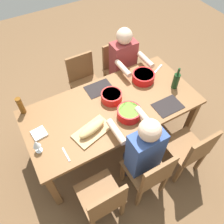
# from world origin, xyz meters

# --- Properties ---
(ground_plane) EXTENTS (8.00, 8.00, 0.00)m
(ground_plane) POSITION_xyz_m (0.00, 0.00, 0.00)
(ground_plane) COLOR brown
(dining_table) EXTENTS (2.00, 0.95, 0.74)m
(dining_table) POSITION_xyz_m (0.00, 0.00, 0.66)
(dining_table) COLOR brown
(dining_table) RESTS_ON ground_plane
(chair_near_right) EXTENTS (0.40, 0.40, 0.85)m
(chair_near_right) POSITION_xyz_m (0.55, -0.80, 0.48)
(chair_near_right) COLOR brown
(chair_near_right) RESTS_ON ground_plane
(chair_far_right) EXTENTS (0.40, 0.40, 0.85)m
(chair_far_right) POSITION_xyz_m (0.55, 0.80, 0.48)
(chair_far_right) COLOR brown
(chair_far_right) RESTS_ON ground_plane
(diner_far_right) EXTENTS (0.41, 0.53, 1.20)m
(diner_far_right) POSITION_xyz_m (0.55, 0.61, 0.70)
(diner_far_right) COLOR #2D2D38
(diner_far_right) RESTS_ON ground_plane
(chair_near_left) EXTENTS (0.40, 0.40, 0.85)m
(chair_near_left) POSITION_xyz_m (-0.55, -0.80, 0.48)
(chair_near_left) COLOR brown
(chair_near_left) RESTS_ON ground_plane
(chair_far_center) EXTENTS (0.40, 0.40, 0.85)m
(chair_far_center) POSITION_xyz_m (0.00, 0.80, 0.48)
(chair_far_center) COLOR brown
(chair_far_center) RESTS_ON ground_plane
(chair_near_center) EXTENTS (0.40, 0.40, 0.85)m
(chair_near_center) POSITION_xyz_m (0.00, -0.80, 0.48)
(chair_near_center) COLOR brown
(chair_near_center) RESTS_ON ground_plane
(diner_near_center) EXTENTS (0.41, 0.53, 1.20)m
(diner_near_center) POSITION_xyz_m (0.00, -0.61, 0.70)
(diner_near_center) COLOR #2D2D38
(diner_near_center) RESTS_ON ground_plane
(serving_bowl_greens) EXTENTS (0.27, 0.27, 0.10)m
(serving_bowl_greens) POSITION_xyz_m (0.55, 0.18, 0.80)
(serving_bowl_greens) COLOR red
(serving_bowl_greens) RESTS_ON dining_table
(serving_bowl_salad) EXTENTS (0.26, 0.26, 0.11)m
(serving_bowl_salad) POSITION_xyz_m (0.09, -0.22, 0.80)
(serving_bowl_salad) COLOR red
(serving_bowl_salad) RESTS_ON dining_table
(serving_bowl_pasta) EXTENTS (0.24, 0.24, 0.10)m
(serving_bowl_pasta) POSITION_xyz_m (0.04, 0.09, 0.80)
(serving_bowl_pasta) COLOR red
(serving_bowl_pasta) RESTS_ON dining_table
(cutting_board) EXTENTS (0.44, 0.31, 0.02)m
(cutting_board) POSITION_xyz_m (-0.35, -0.21, 0.75)
(cutting_board) COLOR tan
(cutting_board) RESTS_ON dining_table
(bread_loaf) EXTENTS (0.34, 0.19, 0.09)m
(bread_loaf) POSITION_xyz_m (-0.35, -0.21, 0.81)
(bread_loaf) COLOR tan
(bread_loaf) RESTS_ON cutting_board
(wine_bottle) EXTENTS (0.08, 0.08, 0.29)m
(wine_bottle) POSITION_xyz_m (0.81, -0.11, 0.85)
(wine_bottle) COLOR #193819
(wine_bottle) RESTS_ON dining_table
(beer_bottle) EXTENTS (0.06, 0.06, 0.22)m
(beer_bottle) POSITION_xyz_m (-0.90, 0.41, 0.85)
(beer_bottle) COLOR brown
(beer_bottle) RESTS_ON dining_table
(wine_glass) EXTENTS (0.08, 0.08, 0.17)m
(wine_glass) POSITION_xyz_m (-0.90, -0.14, 0.86)
(wine_glass) COLOR silver
(wine_glass) RESTS_ON dining_table
(placemat_near_right) EXTENTS (0.32, 0.23, 0.01)m
(placemat_near_right) POSITION_xyz_m (0.55, -0.32, 0.74)
(placemat_near_right) COLOR black
(placemat_near_right) RESTS_ON dining_table
(fork_near_left) EXTENTS (0.02, 0.17, 0.01)m
(fork_near_left) POSITION_xyz_m (-0.69, -0.32, 0.74)
(fork_near_left) COLOR silver
(fork_near_left) RESTS_ON dining_table
(placemat_far_center) EXTENTS (0.32, 0.23, 0.01)m
(placemat_far_center) POSITION_xyz_m (0.00, 0.32, 0.74)
(placemat_far_center) COLOR black
(placemat_far_center) RESTS_ON dining_table
(carving_knife) EXTENTS (0.22, 0.12, 0.01)m
(carving_knife) POSITION_xyz_m (0.83, 0.25, 0.74)
(carving_knife) COLOR silver
(carving_knife) RESTS_ON dining_table
(napkin_stack) EXTENTS (0.15, 0.15, 0.02)m
(napkin_stack) POSITION_xyz_m (-0.84, 0.04, 0.75)
(napkin_stack) COLOR white
(napkin_stack) RESTS_ON dining_table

